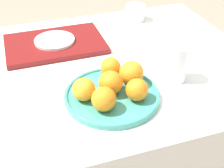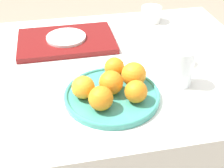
{
  "view_description": "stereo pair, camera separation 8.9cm",
  "coord_description": "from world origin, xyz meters",
  "px_view_note": "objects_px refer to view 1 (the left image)",
  "views": [
    {
      "loc": [
        -0.11,
        -0.88,
        1.34
      ],
      "look_at": [
        0.11,
        -0.19,
        0.83
      ],
      "focal_mm": 50.0,
      "sensor_mm": 36.0,
      "label": 1
    },
    {
      "loc": [
        -0.03,
        -0.9,
        1.34
      ],
      "look_at": [
        0.11,
        -0.19,
        0.83
      ],
      "focal_mm": 50.0,
      "sensor_mm": 36.0,
      "label": 2
    }
  ],
  "objects_px": {
    "orange_0": "(111,83)",
    "orange_2": "(84,89)",
    "cup_0": "(135,13)",
    "cup_1": "(167,51)",
    "orange_4": "(111,67)",
    "water_glass": "(177,63)",
    "orange_5": "(137,90)",
    "fruit_platter": "(112,95)",
    "orange_1": "(131,73)",
    "side_plate": "(55,40)",
    "serving_tray": "(55,44)",
    "orange_3": "(104,99)"
  },
  "relations": [
    {
      "from": "orange_0",
      "to": "water_glass",
      "type": "height_order",
      "value": "water_glass"
    },
    {
      "from": "orange_1",
      "to": "orange_5",
      "type": "xyz_separation_m",
      "value": [
        -0.01,
        -0.08,
        -0.0
      ]
    },
    {
      "from": "orange_2",
      "to": "side_plate",
      "type": "xyz_separation_m",
      "value": [
        -0.02,
        0.36,
        -0.02
      ]
    },
    {
      "from": "orange_4",
      "to": "water_glass",
      "type": "relative_size",
      "value": 0.54
    },
    {
      "from": "orange_5",
      "to": "fruit_platter",
      "type": "bearing_deg",
      "value": 143.85
    },
    {
      "from": "fruit_platter",
      "to": "orange_2",
      "type": "relative_size",
      "value": 4.25
    },
    {
      "from": "water_glass",
      "to": "serving_tray",
      "type": "bearing_deg",
      "value": 134.06
    },
    {
      "from": "orange_1",
      "to": "cup_0",
      "type": "relative_size",
      "value": 0.87
    },
    {
      "from": "cup_0",
      "to": "cup_1",
      "type": "distance_m",
      "value": 0.35
    },
    {
      "from": "orange_2",
      "to": "cup_0",
      "type": "bearing_deg",
      "value": 54.26
    },
    {
      "from": "orange_1",
      "to": "serving_tray",
      "type": "xyz_separation_m",
      "value": [
        -0.18,
        0.33,
        -0.04
      ]
    },
    {
      "from": "orange_2",
      "to": "cup_1",
      "type": "relative_size",
      "value": 0.87
    },
    {
      "from": "fruit_platter",
      "to": "orange_0",
      "type": "distance_m",
      "value": 0.04
    },
    {
      "from": "water_glass",
      "to": "cup_0",
      "type": "distance_m",
      "value": 0.47
    },
    {
      "from": "orange_3",
      "to": "orange_4",
      "type": "height_order",
      "value": "orange_3"
    },
    {
      "from": "orange_1",
      "to": "orange_4",
      "type": "xyz_separation_m",
      "value": [
        -0.05,
        0.06,
        -0.01
      ]
    },
    {
      "from": "orange_1",
      "to": "cup_1",
      "type": "bearing_deg",
      "value": 32.73
    },
    {
      "from": "orange_0",
      "to": "orange_4",
      "type": "relative_size",
      "value": 1.12
    },
    {
      "from": "orange_5",
      "to": "side_plate",
      "type": "height_order",
      "value": "orange_5"
    },
    {
      "from": "orange_0",
      "to": "orange_1",
      "type": "xyz_separation_m",
      "value": [
        0.07,
        0.03,
        0.0
      ]
    },
    {
      "from": "orange_0",
      "to": "orange_4",
      "type": "bearing_deg",
      "value": 71.88
    },
    {
      "from": "orange_0",
      "to": "orange_2",
      "type": "height_order",
      "value": "orange_0"
    },
    {
      "from": "serving_tray",
      "to": "fruit_platter",
      "type": "bearing_deg",
      "value": -74.25
    },
    {
      "from": "side_plate",
      "to": "cup_1",
      "type": "distance_m",
      "value": 0.42
    },
    {
      "from": "orange_5",
      "to": "water_glass",
      "type": "distance_m",
      "value": 0.18
    },
    {
      "from": "orange_1",
      "to": "serving_tray",
      "type": "relative_size",
      "value": 0.21
    },
    {
      "from": "fruit_platter",
      "to": "orange_1",
      "type": "xyz_separation_m",
      "value": [
        0.07,
        0.03,
        0.04
      ]
    },
    {
      "from": "side_plate",
      "to": "cup_1",
      "type": "bearing_deg",
      "value": -31.35
    },
    {
      "from": "water_glass",
      "to": "serving_tray",
      "type": "distance_m",
      "value": 0.47
    },
    {
      "from": "orange_4",
      "to": "orange_1",
      "type": "bearing_deg",
      "value": -51.19
    },
    {
      "from": "orange_2",
      "to": "cup_1",
      "type": "bearing_deg",
      "value": 23.48
    },
    {
      "from": "cup_0",
      "to": "side_plate",
      "type": "bearing_deg",
      "value": -160.89
    },
    {
      "from": "side_plate",
      "to": "cup_0",
      "type": "relative_size",
      "value": 1.74
    },
    {
      "from": "orange_5",
      "to": "cup_1",
      "type": "height_order",
      "value": "orange_5"
    },
    {
      "from": "cup_1",
      "to": "orange_0",
      "type": "bearing_deg",
      "value": -150.86
    },
    {
      "from": "orange_5",
      "to": "water_glass",
      "type": "xyz_separation_m",
      "value": [
        0.16,
        0.07,
        0.01
      ]
    },
    {
      "from": "serving_tray",
      "to": "cup_1",
      "type": "relative_size",
      "value": 4.74
    },
    {
      "from": "orange_4",
      "to": "serving_tray",
      "type": "height_order",
      "value": "orange_4"
    },
    {
      "from": "orange_3",
      "to": "serving_tray",
      "type": "xyz_separation_m",
      "value": [
        -0.06,
        0.42,
        -0.04
      ]
    },
    {
      "from": "cup_0",
      "to": "cup_1",
      "type": "relative_size",
      "value": 1.12
    },
    {
      "from": "orange_5",
      "to": "cup_0",
      "type": "relative_size",
      "value": 0.75
    },
    {
      "from": "orange_1",
      "to": "orange_3",
      "type": "distance_m",
      "value": 0.15
    },
    {
      "from": "orange_1",
      "to": "orange_2",
      "type": "distance_m",
      "value": 0.16
    },
    {
      "from": "fruit_platter",
      "to": "orange_1",
      "type": "height_order",
      "value": "orange_1"
    },
    {
      "from": "fruit_platter",
      "to": "orange_4",
      "type": "xyz_separation_m",
      "value": [
        0.03,
        0.09,
        0.04
      ]
    },
    {
      "from": "orange_4",
      "to": "orange_5",
      "type": "bearing_deg",
      "value": -76.38
    },
    {
      "from": "orange_0",
      "to": "orange_5",
      "type": "bearing_deg",
      "value": -40.57
    },
    {
      "from": "orange_2",
      "to": "orange_3",
      "type": "height_order",
      "value": "orange_3"
    },
    {
      "from": "orange_4",
      "to": "cup_0",
      "type": "bearing_deg",
      "value": 58.71
    },
    {
      "from": "orange_2",
      "to": "serving_tray",
      "type": "bearing_deg",
      "value": 93.37
    }
  ]
}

